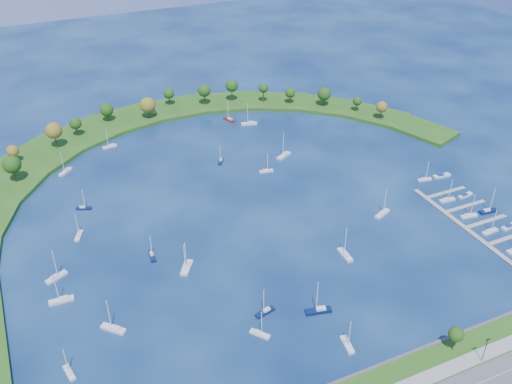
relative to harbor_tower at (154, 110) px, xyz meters
name	(u,v)px	position (x,y,z in m)	size (l,w,h in m)	color
ground	(251,207)	(12.43, -114.23, -3.98)	(700.00, 700.00, 0.00)	#071942
breakwater	(125,177)	(-33.90, -65.52, -2.99)	(286.74, 247.64, 2.00)	#235115
breakwater_trees	(141,125)	(-15.26, -30.48, 6.56)	(236.27, 96.24, 14.83)	#382314
harbor_tower	(154,110)	(0.00, 0.00, 0.00)	(2.60, 2.60, 3.86)	gray
dock_system	(489,232)	(97.73, -175.23, -3.63)	(24.28, 82.00, 1.60)	gray
moored_boat_0	(260,333)	(-17.20, -187.55, -3.11)	(6.15, 7.12, 10.87)	silver
moored_boat_1	(185,268)	(-29.28, -143.80, -3.08)	(6.16, 8.02, 11.83)	silver
moored_boat_2	(266,170)	(32.74, -88.31, -3.12)	(7.35, 3.14, 10.47)	silver
moored_boat_3	(79,235)	(-63.47, -104.28, -3.10)	(4.95, 7.78, 11.12)	silver
moored_boat_4	(152,255)	(-38.84, -130.61, -3.11)	(2.92, 7.66, 10.98)	#09173E
moored_boat_5	(345,254)	(32.63, -162.99, -3.03)	(2.95, 9.25, 13.45)	silver
moored_boat_6	(382,213)	(63.71, -144.76, -3.04)	(9.22, 5.76, 13.15)	silver
moored_boat_7	(113,328)	(-62.28, -164.25, -3.03)	(8.19, 8.47, 13.54)	silver
moored_boat_8	(56,277)	(-76.25, -128.09, -3.04)	(9.08, 6.17, 13.08)	silver
moored_boat_9	(84,207)	(-57.54, -83.82, -3.12)	(7.25, 4.64, 10.36)	#09173E
moored_boat_10	(62,300)	(-76.35, -142.05, -3.04)	(9.18, 3.11, 13.28)	silver
moored_boat_11	(69,372)	(-79.42, -177.18, -3.12)	(3.27, 7.37, 10.48)	silver
moored_boat_12	(110,146)	(-33.42, -28.68, -3.09)	(8.03, 3.37, 11.45)	silver
moored_boat_13	(65,171)	(-59.78, -46.63, -3.06)	(7.77, 7.55, 12.45)	silver
moored_boat_14	(265,311)	(-10.98, -178.76, -3.09)	(8.03, 3.87, 11.37)	#09173E
moored_boat_15	(347,344)	(7.51, -204.16, -3.08)	(3.54, 8.31, 11.83)	silver
moored_boat_16	(249,123)	(47.39, -34.44, -3.03)	(9.64, 4.87, 13.64)	silver
moored_boat_17	(221,160)	(15.64, -69.14, -3.13)	(5.15, 6.66, 9.84)	#09173E
moored_boat_18	(229,119)	(38.86, -24.31, -3.07)	(5.10, 8.54, 12.14)	maroon
moored_boat_19	(284,155)	(48.19, -77.79, -3.01)	(9.72, 6.63, 14.00)	silver
moored_boat_20	(187,267)	(-28.27, -143.60, -3.03)	(7.28, 9.01, 13.46)	silver
moored_boat_21	(318,310)	(6.69, -186.29, -3.01)	(10.05, 4.84, 14.24)	#09173E
docked_boat_4	(490,231)	(97.95, -175.33, -3.08)	(8.15, 2.75, 11.80)	silver
docked_boat_5	(510,226)	(108.40, -176.02, -3.32)	(9.14, 3.63, 1.81)	silver
docked_boat_6	(469,215)	(97.95, -162.33, -3.09)	(8.11, 3.26, 11.58)	silver
docked_boat_7	(488,211)	(108.44, -163.09, -3.06)	(8.81, 3.34, 12.63)	#09173E
docked_boat_8	(447,199)	(97.96, -147.92, -3.09)	(7.99, 2.84, 11.51)	silver
docked_boat_9	(465,195)	(108.41, -148.40, -3.38)	(8.29, 3.33, 1.64)	silver
docked_boat_10	(425,179)	(100.37, -128.51, -3.12)	(7.36, 3.12, 10.48)	silver
docked_boat_11	(442,176)	(110.30, -129.38, -3.31)	(9.18, 3.20, 1.84)	silver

